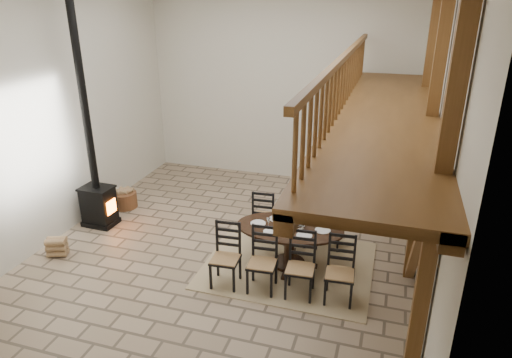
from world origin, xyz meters
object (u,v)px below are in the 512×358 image
(wood_stove, at_px, (95,176))
(log_stack, at_px, (57,247))
(dining_table, at_px, (288,249))
(log_basket, at_px, (125,199))

(wood_stove, bearing_deg, log_stack, -89.18)
(dining_table, distance_m, log_stack, 4.39)
(wood_stove, xyz_separation_m, log_basket, (0.03, 0.91, -0.92))
(dining_table, xyz_separation_m, wood_stove, (-4.27, 0.47, 0.72))
(log_basket, relative_size, log_stack, 1.31)
(log_basket, bearing_deg, log_stack, -91.41)
(log_stack, bearing_deg, wood_stove, 88.89)
(wood_stove, height_order, log_stack, wood_stove)
(wood_stove, bearing_deg, log_basket, 90.07)
(log_stack, bearing_deg, dining_table, 11.56)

